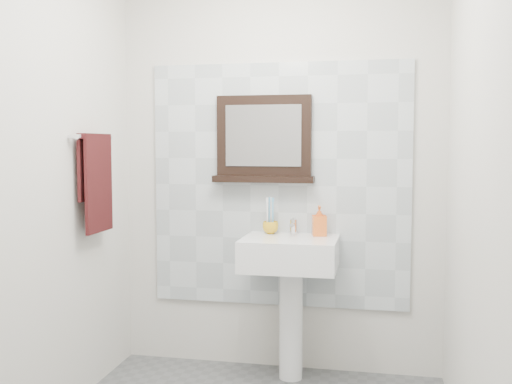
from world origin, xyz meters
TOP-DOWN VIEW (x-y plane):
  - back_wall at (0.00, 1.10)m, footprint 2.00×0.01m
  - front_wall at (0.00, -1.10)m, footprint 2.00×0.01m
  - left_wall at (-1.00, 0.00)m, footprint 0.01×2.20m
  - right_wall at (1.00, 0.00)m, footprint 0.01×2.20m
  - splashback at (0.00, 1.09)m, footprint 1.60×0.02m
  - pedestal_sink at (0.10, 0.87)m, footprint 0.55×0.44m
  - toothbrush_cup at (-0.04, 1.00)m, footprint 0.12×0.12m
  - toothbrushes at (-0.04, 1.01)m, footprint 0.05×0.04m
  - soap_dispenser at (0.26, 0.98)m, footprint 0.10×0.10m
  - framed_mirror at (-0.09, 1.06)m, footprint 0.63×0.11m
  - towel_bar at (-0.95, 0.53)m, footprint 0.07×0.40m
  - hand_towel at (-0.94, 0.53)m, footprint 0.06×0.30m

SIDE VIEW (x-z plane):
  - pedestal_sink at x=0.10m, z-range 0.20..1.16m
  - toothbrush_cup at x=-0.04m, z-range 0.86..0.94m
  - soap_dispenser at x=0.26m, z-range 0.86..1.04m
  - toothbrushes at x=-0.04m, z-range 0.88..1.09m
  - splashback at x=0.00m, z-range 0.40..1.90m
  - hand_towel at x=-0.94m, z-range 0.96..1.51m
  - back_wall at x=0.00m, z-range 0.00..2.50m
  - front_wall at x=0.00m, z-range 0.00..2.50m
  - left_wall at x=-1.00m, z-range 0.00..2.50m
  - right_wall at x=1.00m, z-range 0.00..2.50m
  - framed_mirror at x=-0.09m, z-range 1.16..1.69m
  - towel_bar at x=-0.95m, z-range 1.43..1.46m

